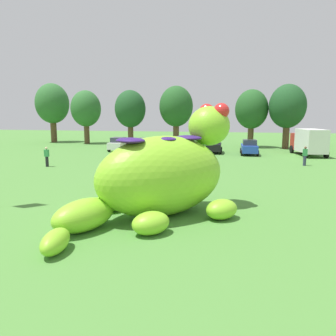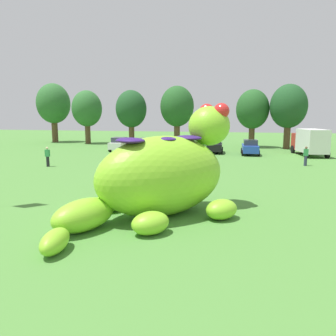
{
  "view_description": "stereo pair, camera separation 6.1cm",
  "coord_description": "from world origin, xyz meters",
  "px_view_note": "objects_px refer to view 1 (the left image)",
  "views": [
    {
      "loc": [
        4.95,
        -12.86,
        4.28
      ],
      "look_at": [
        1.45,
        1.55,
        1.93
      ],
      "focal_mm": 34.73,
      "sensor_mm": 36.0,
      "label": 1
    },
    {
      "loc": [
        5.01,
        -12.85,
        4.28
      ],
      "look_at": [
        1.45,
        1.55,
        1.93
      ],
      "focal_mm": 34.73,
      "sensor_mm": 36.0,
      "label": 2
    }
  ],
  "objects_px": {
    "giant_inflatable_creature": "(163,175)",
    "car_black": "(214,146)",
    "box_truck": "(309,141)",
    "car_orange": "(145,145)",
    "spectator_mid_field": "(47,157)",
    "car_blue": "(249,147)",
    "car_green": "(180,146)",
    "car_white": "(119,144)",
    "spectator_near_inflatable": "(305,156)"
  },
  "relations": [
    {
      "from": "car_black",
      "to": "car_blue",
      "type": "relative_size",
      "value": 1.0
    },
    {
      "from": "car_white",
      "to": "car_black",
      "type": "xyz_separation_m",
      "value": [
        11.95,
        0.48,
        0.0
      ]
    },
    {
      "from": "car_orange",
      "to": "car_green",
      "type": "relative_size",
      "value": 1.03
    },
    {
      "from": "giant_inflatable_creature",
      "to": "spectator_mid_field",
      "type": "height_order",
      "value": "giant_inflatable_creature"
    },
    {
      "from": "car_blue",
      "to": "spectator_near_inflatable",
      "type": "distance_m",
      "value": 8.87
    },
    {
      "from": "car_white",
      "to": "car_blue",
      "type": "bearing_deg",
      "value": -1.52
    },
    {
      "from": "car_green",
      "to": "spectator_near_inflatable",
      "type": "height_order",
      "value": "car_green"
    },
    {
      "from": "giant_inflatable_creature",
      "to": "car_black",
      "type": "distance_m",
      "value": 25.47
    },
    {
      "from": "car_white",
      "to": "car_black",
      "type": "distance_m",
      "value": 11.96
    },
    {
      "from": "car_black",
      "to": "car_green",
      "type": "bearing_deg",
      "value": -164.03
    },
    {
      "from": "car_blue",
      "to": "giant_inflatable_creature",
      "type": "bearing_deg",
      "value": -98.78
    },
    {
      "from": "giant_inflatable_creature",
      "to": "car_orange",
      "type": "relative_size",
      "value": 2.11
    },
    {
      "from": "car_orange",
      "to": "box_truck",
      "type": "relative_size",
      "value": 0.64
    },
    {
      "from": "box_truck",
      "to": "spectator_mid_field",
      "type": "distance_m",
      "value": 27.35
    },
    {
      "from": "giant_inflatable_creature",
      "to": "spectator_near_inflatable",
      "type": "xyz_separation_m",
      "value": [
        8.52,
        17.05,
        -0.94
      ]
    },
    {
      "from": "box_truck",
      "to": "car_blue",
      "type": "bearing_deg",
      "value": -173.44
    },
    {
      "from": "car_orange",
      "to": "box_truck",
      "type": "bearing_deg",
      "value": 2.98
    },
    {
      "from": "car_black",
      "to": "car_white",
      "type": "bearing_deg",
      "value": -177.7
    },
    {
      "from": "car_green",
      "to": "car_black",
      "type": "relative_size",
      "value": 1.0
    },
    {
      "from": "car_green",
      "to": "car_blue",
      "type": "relative_size",
      "value": 1.0
    },
    {
      "from": "car_black",
      "to": "spectator_mid_field",
      "type": "relative_size",
      "value": 2.45
    },
    {
      "from": "car_green",
      "to": "car_blue",
      "type": "xyz_separation_m",
      "value": [
        8.0,
        0.21,
        0.0
      ]
    },
    {
      "from": "spectator_mid_field",
      "to": "spectator_near_inflatable",
      "type": "bearing_deg",
      "value": 15.14
    },
    {
      "from": "car_blue",
      "to": "spectator_near_inflatable",
      "type": "xyz_separation_m",
      "value": [
        4.73,
        -7.5,
        -0.01
      ]
    },
    {
      "from": "car_black",
      "to": "car_blue",
      "type": "xyz_separation_m",
      "value": [
        4.1,
        -0.9,
        0.0
      ]
    },
    {
      "from": "car_orange",
      "to": "car_green",
      "type": "distance_m",
      "value": 4.31
    },
    {
      "from": "car_orange",
      "to": "box_truck",
      "type": "height_order",
      "value": "box_truck"
    },
    {
      "from": "spectator_near_inflatable",
      "to": "car_black",
      "type": "bearing_deg",
      "value": 136.42
    },
    {
      "from": "car_orange",
      "to": "spectator_mid_field",
      "type": "height_order",
      "value": "car_orange"
    },
    {
      "from": "car_black",
      "to": "car_blue",
      "type": "height_order",
      "value": "same"
    },
    {
      "from": "car_blue",
      "to": "box_truck",
      "type": "relative_size",
      "value": 0.63
    },
    {
      "from": "car_white",
      "to": "spectator_mid_field",
      "type": "distance_m",
      "value": 13.85
    },
    {
      "from": "giant_inflatable_creature",
      "to": "car_white",
      "type": "height_order",
      "value": "giant_inflatable_creature"
    },
    {
      "from": "giant_inflatable_creature",
      "to": "car_black",
      "type": "xyz_separation_m",
      "value": [
        -0.31,
        25.45,
        -0.93
      ]
    },
    {
      "from": "car_white",
      "to": "spectator_mid_field",
      "type": "xyz_separation_m",
      "value": [
        -0.99,
        -13.81,
        -0.01
      ]
    },
    {
      "from": "giant_inflatable_creature",
      "to": "spectator_near_inflatable",
      "type": "relative_size",
      "value": 5.3
    },
    {
      "from": "car_blue",
      "to": "box_truck",
      "type": "xyz_separation_m",
      "value": [
        6.37,
        0.73,
        0.74
      ]
    },
    {
      "from": "car_orange",
      "to": "box_truck",
      "type": "xyz_separation_m",
      "value": [
        18.68,
        0.97,
        0.74
      ]
    },
    {
      "from": "car_green",
      "to": "car_black",
      "type": "bearing_deg",
      "value": 15.97
    },
    {
      "from": "giant_inflatable_creature",
      "to": "spectator_near_inflatable",
      "type": "height_order",
      "value": "giant_inflatable_creature"
    },
    {
      "from": "car_black",
      "to": "car_blue",
      "type": "bearing_deg",
      "value": -12.44
    },
    {
      "from": "spectator_near_inflatable",
      "to": "spectator_mid_field",
      "type": "relative_size",
      "value": 1.0
    },
    {
      "from": "car_white",
      "to": "box_truck",
      "type": "relative_size",
      "value": 0.63
    },
    {
      "from": "giant_inflatable_creature",
      "to": "car_black",
      "type": "relative_size",
      "value": 2.16
    },
    {
      "from": "box_truck",
      "to": "car_black",
      "type": "bearing_deg",
      "value": 179.06
    },
    {
      "from": "car_white",
      "to": "box_truck",
      "type": "bearing_deg",
      "value": 0.78
    },
    {
      "from": "car_white",
      "to": "car_orange",
      "type": "distance_m",
      "value": 3.8
    },
    {
      "from": "car_orange",
      "to": "car_black",
      "type": "height_order",
      "value": "same"
    },
    {
      "from": "car_white",
      "to": "car_orange",
      "type": "height_order",
      "value": "same"
    },
    {
      "from": "car_green",
      "to": "car_orange",
      "type": "bearing_deg",
      "value": -179.61
    }
  ]
}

